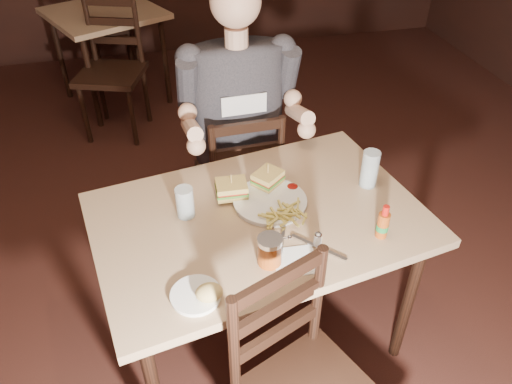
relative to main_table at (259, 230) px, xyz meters
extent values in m
plane|color=black|center=(-0.10, 0.18, -0.69)|extent=(7.00, 7.00, 0.00)
cube|color=tan|center=(0.00, 0.00, 0.06)|extent=(1.40, 1.05, 0.04)
cylinder|color=black|center=(-0.60, 0.24, -0.33)|extent=(0.05, 0.05, 0.73)
cylinder|color=black|center=(0.60, -0.24, -0.33)|extent=(0.05, 0.05, 0.73)
cylinder|color=black|center=(0.49, 0.43, -0.33)|extent=(0.05, 0.05, 0.73)
cube|color=tan|center=(-0.60, 2.68, 0.06)|extent=(1.06, 1.06, 0.04)
cylinder|color=black|center=(-0.76, 2.25, -0.33)|extent=(0.04, 0.04, 0.73)
cylinder|color=black|center=(-1.02, 2.84, -0.33)|extent=(0.04, 0.04, 0.73)
cylinder|color=black|center=(-0.18, 2.52, -0.33)|extent=(0.04, 0.04, 0.73)
cylinder|color=black|center=(-0.44, 3.10, -0.33)|extent=(0.04, 0.04, 0.73)
cylinder|color=white|center=(0.06, 0.06, 0.08)|extent=(0.33, 0.33, 0.02)
ellipsoid|color=maroon|center=(0.17, 0.12, 0.10)|extent=(0.05, 0.05, 0.01)
cylinder|color=silver|center=(-0.28, 0.07, 0.14)|extent=(0.08, 0.08, 0.13)
cylinder|color=silver|center=(0.50, 0.09, 0.16)|extent=(0.08, 0.08, 0.16)
cube|color=white|center=(0.07, -0.27, 0.08)|extent=(0.16, 0.15, 0.00)
cube|color=silver|center=(0.17, -0.23, 0.08)|extent=(0.16, 0.18, 0.01)
cube|color=silver|center=(0.05, -0.17, 0.08)|extent=(0.07, 0.16, 0.01)
cylinder|color=white|center=(-0.30, -0.35, 0.08)|extent=(0.19, 0.19, 0.01)
ellipsoid|color=tan|center=(-0.26, -0.38, 0.11)|extent=(0.10, 0.09, 0.05)
camera|label=1|loc=(-0.36, -1.45, 1.36)|focal=35.00mm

